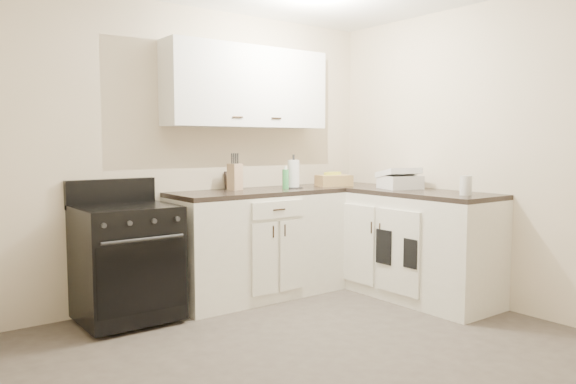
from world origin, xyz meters
TOP-DOWN VIEW (x-y plane):
  - floor at (0.00, 0.00)m, footprint 3.60×3.60m
  - wall_back at (0.00, 1.80)m, footprint 3.60×0.00m
  - wall_right at (1.80, 0.00)m, footprint 0.00×3.60m
  - wall_left at (-1.80, 0.00)m, footprint 0.00×3.60m
  - base_cabinets_back at (0.43, 1.50)m, footprint 1.55×0.60m
  - base_cabinets_right at (1.50, 0.85)m, footprint 0.60×1.90m
  - countertop_back at (0.43, 1.50)m, footprint 1.55×0.60m
  - countertop_right at (1.50, 0.85)m, footprint 0.60×1.90m
  - upper_cabinets at (0.43, 1.65)m, footprint 1.55×0.30m
  - stove at (-0.77, 1.48)m, footprint 0.70×0.60m
  - knife_block at (0.27, 1.62)m, footprint 0.12×0.12m
  - paper_towel at (0.81, 1.48)m, footprint 0.12×0.12m
  - soap_bottle at (0.70, 1.45)m, footprint 0.07×0.07m
  - picture_frame at (0.32, 1.76)m, footprint 0.13×0.06m
  - wicker_basket at (1.27, 1.44)m, footprint 0.36×0.29m
  - countertop_grill at (1.54, 0.85)m, footprint 0.39×0.38m
  - glass_jar at (1.48, 0.12)m, footprint 0.12×0.12m
  - oven_mitt_near at (1.18, 0.41)m, footprint 0.02×0.14m
  - oven_mitt_far at (1.18, 0.70)m, footprint 0.02×0.17m

SIDE VIEW (x-z plane):
  - floor at x=0.00m, z-range 0.00..0.00m
  - base_cabinets_back at x=0.43m, z-range 0.00..0.90m
  - base_cabinets_right at x=1.50m, z-range 0.00..0.90m
  - stove at x=-0.77m, z-range 0.03..0.89m
  - oven_mitt_near at x=1.18m, z-range 0.34..0.58m
  - oven_mitt_far at x=1.18m, z-range 0.33..0.62m
  - countertop_back at x=0.43m, z-range 0.90..0.94m
  - countertop_right at x=1.50m, z-range 0.90..0.94m
  - wicker_basket at x=1.27m, z-range 0.94..1.04m
  - countertop_grill at x=1.54m, z-range 0.94..1.06m
  - glass_jar at x=1.48m, z-range 0.94..1.09m
  - picture_frame at x=0.32m, z-range 0.94..1.10m
  - soap_bottle at x=0.70m, z-range 0.94..1.12m
  - knife_block at x=0.27m, z-range 0.94..1.17m
  - paper_towel at x=0.81m, z-range 0.94..1.20m
  - wall_back at x=0.00m, z-range -0.55..3.05m
  - wall_right at x=1.80m, z-range -0.55..3.05m
  - wall_left at x=-1.80m, z-range -0.55..3.05m
  - upper_cabinets at x=0.43m, z-range 1.49..2.19m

